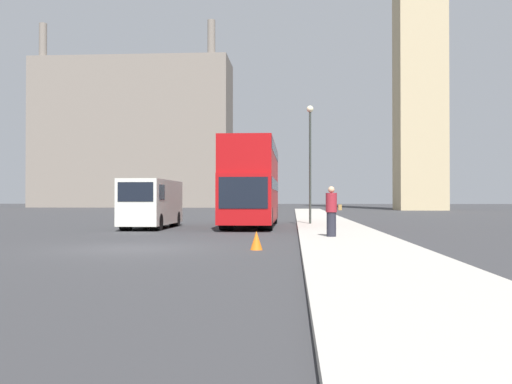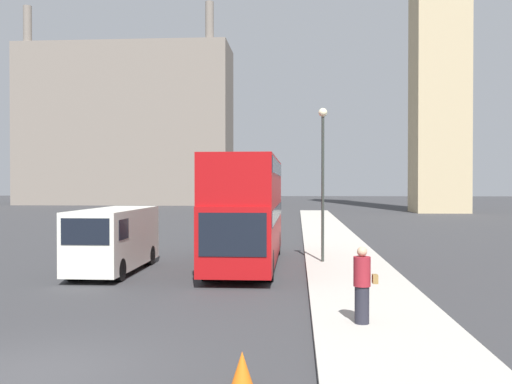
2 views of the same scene
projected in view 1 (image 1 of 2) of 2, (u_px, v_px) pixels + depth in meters
The scene contains 8 objects.
ground_plane at pixel (132, 248), 16.94m from camera, with size 300.00×300.00×0.00m, color #333335.
sidewalk_strip at pixel (358, 247), 16.51m from camera, with size 3.33×120.00×0.15m.
building_block_distant at pixel (134, 134), 101.19m from camera, with size 34.28×10.97×31.60m.
red_double_decker_bus at pixel (252, 181), 30.33m from camera, with size 2.51×10.70×4.38m.
white_van at pixel (151, 202), 28.45m from camera, with size 1.95×6.00×2.41m.
pedestrian at pixel (332, 211), 20.02m from camera, with size 0.55×0.39×1.77m.
street_lamp at pixel (310, 147), 30.52m from camera, with size 0.36×0.36×6.33m.
traffic_cone at pixel (256, 240), 16.46m from camera, with size 0.36×0.36×0.55m.
Camera 1 is at (4.79, -16.68, 1.48)m, focal length 40.00 mm.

